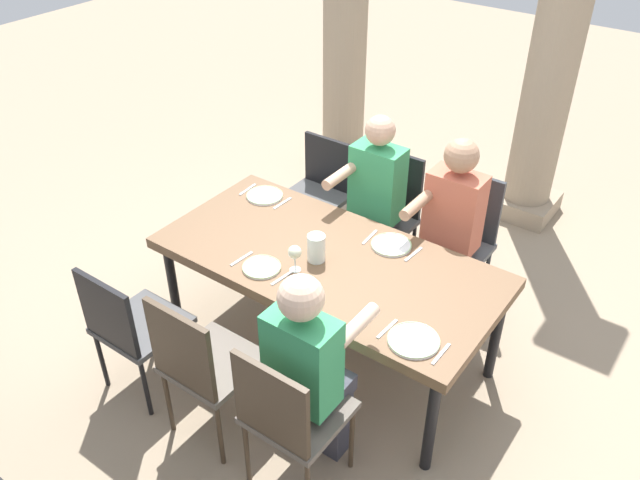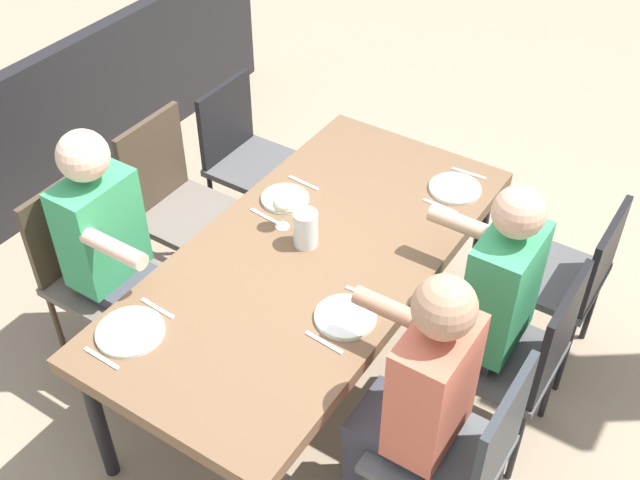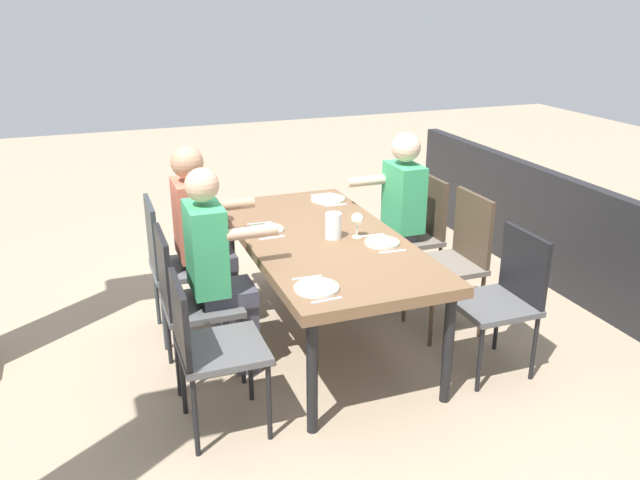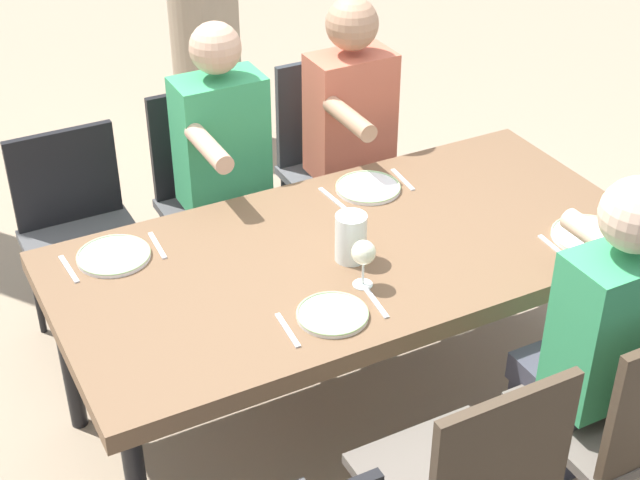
% 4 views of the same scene
% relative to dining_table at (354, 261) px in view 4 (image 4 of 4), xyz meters
% --- Properties ---
extents(ground_plane, '(16.00, 16.00, 0.00)m').
position_rel_dining_table_xyz_m(ground_plane, '(0.00, 0.00, -0.68)').
color(ground_plane, gray).
extents(dining_table, '(2.00, 0.97, 0.74)m').
position_rel_dining_table_xyz_m(dining_table, '(0.00, 0.00, 0.00)').
color(dining_table, brown).
rests_on(dining_table, ground).
extents(chair_west_north, '(0.44, 0.44, 0.88)m').
position_rel_dining_table_xyz_m(chair_west_north, '(-0.72, 0.90, -0.15)').
color(chair_west_north, '#4F4F50').
rests_on(chair_west_north, ground).
extents(chair_mid_north, '(0.44, 0.44, 0.94)m').
position_rel_dining_table_xyz_m(chair_mid_north, '(-0.15, 0.91, -0.14)').
color(chair_mid_north, '#4F4F50').
rests_on(chair_mid_north, ground).
extents(chair_east_north, '(0.44, 0.44, 0.96)m').
position_rel_dining_table_xyz_m(chair_east_north, '(0.41, 0.91, -0.12)').
color(chair_east_north, '#5B5E61').
rests_on(chair_east_north, ground).
extents(chair_east_south, '(0.44, 0.44, 0.93)m').
position_rel_dining_table_xyz_m(chair_east_south, '(0.41, -0.91, -0.14)').
color(chair_east_south, '#6A6158').
rests_on(chair_east_south, ground).
extents(diner_woman_green, '(0.34, 0.49, 1.30)m').
position_rel_dining_table_xyz_m(diner_woman_green, '(0.41, 0.70, 0.02)').
color(diner_woman_green, '#3F3F4C').
rests_on(diner_woman_green, ground).
extents(diner_man_white, '(0.35, 0.50, 1.28)m').
position_rel_dining_table_xyz_m(diner_man_white, '(0.41, -0.72, 0.01)').
color(diner_man_white, '#3F3F4C').
rests_on(diner_man_white, ground).
extents(diner_guest_third, '(0.34, 0.49, 1.29)m').
position_rel_dining_table_xyz_m(diner_guest_third, '(-0.16, 0.71, 0.01)').
color(diner_guest_third, '#3F3F4C').
rests_on(diner_guest_third, ground).
extents(plate_0, '(0.24, 0.24, 0.02)m').
position_rel_dining_table_xyz_m(plate_0, '(-0.73, 0.31, 0.07)').
color(plate_0, white).
rests_on(plate_0, dining_table).
extents(fork_0, '(0.02, 0.17, 0.01)m').
position_rel_dining_table_xyz_m(fork_0, '(-0.88, 0.31, 0.06)').
color(fork_0, silver).
rests_on(fork_0, dining_table).
extents(spoon_0, '(0.02, 0.17, 0.01)m').
position_rel_dining_table_xyz_m(spoon_0, '(-0.58, 0.31, 0.06)').
color(spoon_0, silver).
rests_on(spoon_0, dining_table).
extents(plate_1, '(0.22, 0.22, 0.02)m').
position_rel_dining_table_xyz_m(plate_1, '(-0.24, -0.30, 0.07)').
color(plate_1, white).
rests_on(plate_1, dining_table).
extents(wine_glass_1, '(0.08, 0.08, 0.16)m').
position_rel_dining_table_xyz_m(wine_glass_1, '(-0.08, -0.20, 0.18)').
color(wine_glass_1, white).
rests_on(wine_glass_1, dining_table).
extents(fork_1, '(0.03, 0.17, 0.01)m').
position_rel_dining_table_xyz_m(fork_1, '(-0.39, -0.30, 0.06)').
color(fork_1, silver).
rests_on(fork_1, dining_table).
extents(spoon_1, '(0.03, 0.17, 0.01)m').
position_rel_dining_table_xyz_m(spoon_1, '(-0.09, -0.30, 0.06)').
color(spoon_1, silver).
rests_on(spoon_1, dining_table).
extents(plate_2, '(0.24, 0.24, 0.02)m').
position_rel_dining_table_xyz_m(plate_2, '(0.24, 0.31, 0.07)').
color(plate_2, white).
rests_on(plate_2, dining_table).
extents(fork_2, '(0.03, 0.17, 0.01)m').
position_rel_dining_table_xyz_m(fork_2, '(0.09, 0.31, 0.06)').
color(fork_2, silver).
rests_on(fork_2, dining_table).
extents(spoon_2, '(0.03, 0.17, 0.01)m').
position_rel_dining_table_xyz_m(spoon_2, '(0.39, 0.31, 0.06)').
color(spoon_2, silver).
rests_on(spoon_2, dining_table).
extents(plate_3, '(0.26, 0.26, 0.02)m').
position_rel_dining_table_xyz_m(plate_3, '(0.74, -0.32, 0.07)').
color(plate_3, white).
rests_on(plate_3, dining_table).
extents(fork_3, '(0.03, 0.17, 0.01)m').
position_rel_dining_table_xyz_m(fork_3, '(0.59, -0.32, 0.06)').
color(fork_3, silver).
rests_on(fork_3, dining_table).
extents(spoon_3, '(0.02, 0.17, 0.01)m').
position_rel_dining_table_xyz_m(spoon_3, '(0.89, -0.32, 0.06)').
color(spoon_3, silver).
rests_on(spoon_3, dining_table).
extents(water_pitcher, '(0.10, 0.10, 0.16)m').
position_rel_dining_table_xyz_m(water_pitcher, '(-0.04, -0.06, 0.13)').
color(water_pitcher, white).
rests_on(water_pitcher, dining_table).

